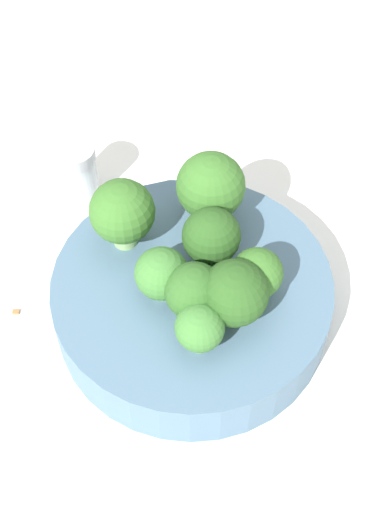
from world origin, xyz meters
TOP-DOWN VIEW (x-y plane):
  - ground_plane at (0.00, 0.00)m, footprint 3.00×3.00m
  - bowl at (0.00, 0.00)m, footprint 0.21×0.21m
  - broccoli_floret_0 at (0.06, 0.01)m, footprint 0.05×0.05m
  - broccoli_floret_1 at (-0.05, -0.03)m, footprint 0.03×0.03m
  - broccoli_floret_2 at (0.01, -0.05)m, footprint 0.04×0.04m
  - broccoli_floret_3 at (0.02, -0.01)m, footprint 0.04×0.04m
  - broccoli_floret_4 at (-0.02, 0.02)m, footprint 0.04×0.04m
  - broccoli_floret_5 at (-0.02, -0.01)m, footprint 0.04×0.04m
  - broccoli_floret_6 at (0.02, 0.06)m, footprint 0.05×0.05m
  - broccoli_floret_7 at (-0.02, -0.04)m, footprint 0.05×0.05m
  - pepper_shaker at (0.08, 0.14)m, footprint 0.04×0.04m
  - almond_crumb_0 at (-0.05, 0.13)m, footprint 0.01×0.01m
  - almond_crumb_1 at (0.11, 0.08)m, footprint 0.01×0.01m
  - almond_crumb_2 at (0.07, 0.12)m, footprint 0.01×0.01m

SIDE VIEW (x-z plane):
  - ground_plane at x=0.00m, z-range 0.00..0.00m
  - almond_crumb_0 at x=-0.05m, z-range 0.00..0.01m
  - almond_crumb_1 at x=0.11m, z-range 0.00..0.01m
  - almond_crumb_2 at x=0.07m, z-range 0.00..0.01m
  - bowl at x=0.00m, z-range 0.00..0.05m
  - pepper_shaker at x=0.08m, z-range 0.00..0.06m
  - broccoli_floret_1 at x=-0.05m, z-range 0.05..0.09m
  - broccoli_floret_4 at x=-0.02m, z-range 0.05..0.09m
  - broccoli_floret_2 at x=0.01m, z-range 0.05..0.09m
  - broccoli_floret_5 at x=-0.02m, z-range 0.05..0.10m
  - broccoli_floret_7 at x=-0.02m, z-range 0.05..0.10m
  - broccoli_floret_3 at x=0.02m, z-range 0.05..0.10m
  - broccoli_floret_6 at x=0.02m, z-range 0.05..0.11m
  - broccoli_floret_0 at x=0.06m, z-range 0.05..0.11m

